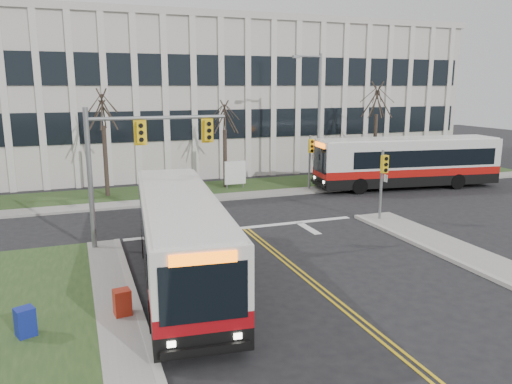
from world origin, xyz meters
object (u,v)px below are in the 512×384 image
(newspaper_box_blue, at_px, (25,324))
(newspaper_box_red, at_px, (122,304))
(bus_main, at_px, (180,240))
(bus_cross, at_px, (407,164))
(directory_sign, at_px, (235,173))
(streetlight, at_px, (317,114))

(newspaper_box_blue, relative_size, newspaper_box_red, 1.00)
(bus_main, relative_size, bus_cross, 0.92)
(directory_sign, bearing_deg, newspaper_box_red, -117.94)
(streetlight, relative_size, bus_main, 0.77)
(streetlight, bearing_deg, bus_main, -132.06)
(directory_sign, bearing_deg, bus_cross, -16.86)
(directory_sign, xyz_separation_m, newspaper_box_red, (-9.30, -17.54, -0.70))
(streetlight, xyz_separation_m, newspaper_box_red, (-14.83, -16.24, -4.72))
(directory_sign, height_order, bus_main, bus_main)
(newspaper_box_blue, bearing_deg, newspaper_box_red, -14.01)
(bus_cross, distance_m, newspaper_box_red, 25.17)
(directory_sign, bearing_deg, bus_main, -114.71)
(streetlight, height_order, newspaper_box_red, streetlight)
(directory_sign, bearing_deg, streetlight, -13.23)
(newspaper_box_blue, bearing_deg, streetlight, 21.55)
(streetlight, xyz_separation_m, directory_sign, (-5.53, 1.30, -4.02))
(newspaper_box_red, bearing_deg, newspaper_box_blue, -179.97)
(streetlight, distance_m, directory_sign, 6.96)
(bus_cross, bearing_deg, directory_sign, -99.36)
(streetlight, xyz_separation_m, newspaper_box_blue, (-17.53, -16.61, -4.72))
(bus_main, relative_size, newspaper_box_red, 12.53)
(directory_sign, relative_size, bus_cross, 0.15)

